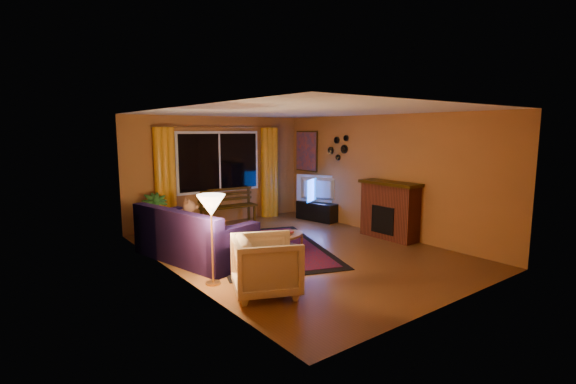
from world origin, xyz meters
TOP-DOWN VIEW (x-y plane):
  - floor at (0.00, 0.00)m, footprint 4.50×6.00m
  - ceiling at (0.00, 0.00)m, footprint 4.50×6.00m
  - wall_back at (0.00, 3.01)m, footprint 4.50×0.02m
  - wall_left at (-2.26, 0.00)m, footprint 0.02×6.00m
  - wall_right at (2.26, 0.00)m, footprint 0.02×6.00m
  - window at (0.00, 2.94)m, footprint 2.00×0.02m
  - curtain_rod at (0.00, 2.90)m, footprint 3.20×0.03m
  - curtain_left at (-1.35, 2.88)m, footprint 0.36×0.36m
  - curtain_right at (1.35, 2.88)m, footprint 0.36×0.36m
  - bench at (0.10, 2.75)m, footprint 1.38×0.54m
  - potted_plant at (-1.77, 2.41)m, footprint 0.59×0.59m
  - sofa at (-1.70, 0.71)m, footprint 1.41×2.37m
  - dog at (-1.65, 1.20)m, footprint 0.40×0.48m
  - armchair at (-1.58, -1.32)m, footprint 1.06×1.09m
  - floor_lamp at (-2.00, -0.57)m, footprint 0.27×0.27m
  - rug at (-0.35, 0.43)m, footprint 2.91×3.60m
  - coffee_table at (-0.36, -0.01)m, footprint 1.17×1.17m
  - tv_console at (2.00, 1.77)m, footprint 0.53×1.10m
  - television at (2.00, 1.77)m, footprint 0.69×1.07m
  - fireplace at (2.05, -0.40)m, footprint 0.40×1.20m
  - mirror_cluster at (2.21, 1.30)m, footprint 0.06×0.60m
  - painting at (2.22, 2.45)m, footprint 0.04×0.76m

SIDE VIEW (x-z plane):
  - floor at x=0.00m, z-range -0.02..0.00m
  - rug at x=-0.35m, z-range 0.00..0.02m
  - coffee_table at x=-0.36m, z-range 0.00..0.35m
  - bench at x=0.10m, z-range 0.00..0.41m
  - tv_console at x=2.00m, z-range 0.00..0.44m
  - armchair at x=-1.58m, z-range 0.00..0.87m
  - sofa at x=-1.70m, z-range 0.00..0.89m
  - potted_plant at x=-1.77m, z-range 0.00..0.92m
  - fireplace at x=2.05m, z-range 0.00..1.10m
  - floor_lamp at x=-2.00m, z-range 0.00..1.27m
  - dog at x=-1.65m, z-range 0.44..0.89m
  - television at x=2.00m, z-range 0.44..1.10m
  - curtain_left at x=-1.35m, z-range 0.00..2.24m
  - curtain_right at x=1.35m, z-range 0.00..2.24m
  - wall_back at x=0.00m, z-range 0.00..2.50m
  - wall_left at x=-2.26m, z-range 0.00..2.50m
  - wall_right at x=2.26m, z-range 0.00..2.50m
  - window at x=0.00m, z-range 0.80..2.10m
  - painting at x=2.22m, z-range 1.17..2.13m
  - mirror_cluster at x=2.21m, z-range 1.52..2.08m
  - curtain_rod at x=0.00m, z-range 2.23..2.27m
  - ceiling at x=0.00m, z-range 2.50..2.52m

